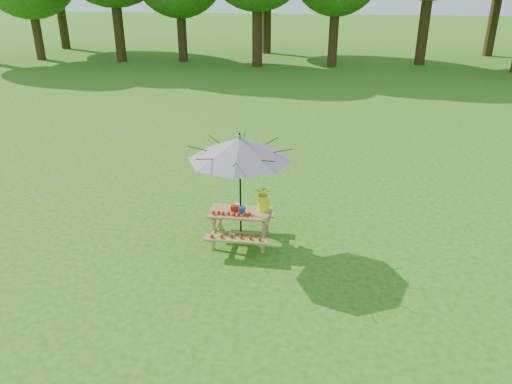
# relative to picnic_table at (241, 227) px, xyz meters

# --- Properties ---
(picnic_table) EXTENTS (1.20, 1.32, 0.67)m
(picnic_table) POSITION_rel_picnic_table_xyz_m (0.00, 0.00, 0.00)
(picnic_table) COLOR olive
(picnic_table) RESTS_ON ground
(patio_umbrella) EXTENTS (2.05, 2.05, 2.25)m
(patio_umbrella) POSITION_rel_picnic_table_xyz_m (0.00, 0.00, 1.62)
(patio_umbrella) COLOR black
(patio_umbrella) RESTS_ON ground
(produce_bins) EXTENTS (0.29, 0.37, 0.13)m
(produce_bins) POSITION_rel_picnic_table_xyz_m (-0.04, 0.02, 0.40)
(produce_bins) COLOR #B70E12
(produce_bins) RESTS_ON picnic_table
(tomatoes_row) EXTENTS (0.77, 0.13, 0.07)m
(tomatoes_row) POSITION_rel_picnic_table_xyz_m (-0.15, -0.18, 0.38)
(tomatoes_row) COLOR red
(tomatoes_row) RESTS_ON picnic_table
(flower_bucket) EXTENTS (0.37, 0.35, 0.51)m
(flower_bucket) POSITION_rel_picnic_table_xyz_m (0.43, 0.13, 0.62)
(flower_bucket) COLOR #FEFE0D
(flower_bucket) RESTS_ON picnic_table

